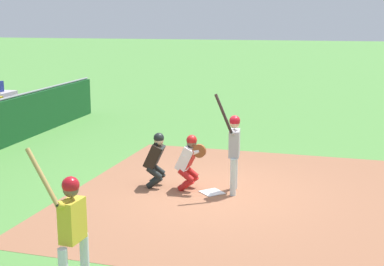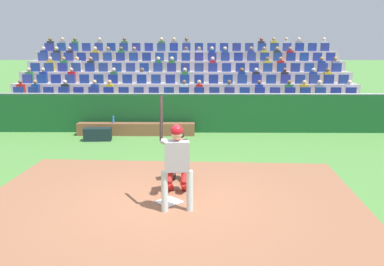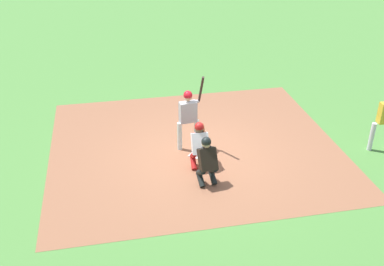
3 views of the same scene
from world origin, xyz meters
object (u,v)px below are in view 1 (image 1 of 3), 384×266
at_px(home_plate_umpire, 156,157).
at_px(on_deck_batter, 71,224).
at_px(catcher_crouching, 189,159).
at_px(home_plate_marker, 212,192).
at_px(batter_at_plate, 234,145).

bearing_deg(home_plate_umpire, on_deck_batter, 4.81).
distance_m(catcher_crouching, on_deck_batter, 5.11).
bearing_deg(on_deck_batter, catcher_crouching, 175.96).
height_order(home_plate_marker, on_deck_batter, on_deck_batter).
relative_size(batter_at_plate, catcher_crouching, 1.75).
relative_size(home_plate_marker, on_deck_batter, 0.21).
height_order(batter_at_plate, on_deck_batter, batter_at_plate).
relative_size(catcher_crouching, on_deck_batter, 0.60).
relative_size(home_plate_marker, batter_at_plate, 0.20).
bearing_deg(home_plate_umpire, catcher_crouching, 87.65).
xyz_separation_m(home_plate_marker, batter_at_plate, (-0.18, 0.45, 1.06)).
bearing_deg(catcher_crouching, on_deck_batter, -4.04).
bearing_deg(home_plate_umpire, batter_at_plate, 90.72).
height_order(catcher_crouching, on_deck_batter, on_deck_batter).
height_order(home_plate_marker, batter_at_plate, batter_at_plate).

